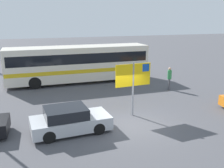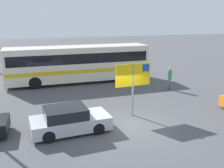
{
  "view_description": "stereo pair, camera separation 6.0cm",
  "coord_description": "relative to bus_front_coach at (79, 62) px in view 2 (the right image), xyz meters",
  "views": [
    {
      "loc": [
        -5.14,
        -11.93,
        5.71
      ],
      "look_at": [
        0.18,
        3.96,
        1.3
      ],
      "focal_mm": 41.48,
      "sensor_mm": 36.0,
      "label": 1
    },
    {
      "loc": [
        -5.08,
        -11.95,
        5.71
      ],
      "look_at": [
        0.18,
        3.96,
        1.3
      ],
      "focal_mm": 41.48,
      "sensor_mm": 36.0,
      "label": 2
    }
  ],
  "objects": [
    {
      "name": "ground",
      "position": [
        0.83,
        -10.25,
        -1.78
      ],
      "size": [
        120.0,
        120.0,
        0.0
      ],
      "primitive_type": "plane",
      "color": "#4C4C51"
    },
    {
      "name": "bus_front_coach",
      "position": [
        0.0,
        0.0,
        0.0
      ],
      "size": [
        12.27,
        2.57,
        3.17
      ],
      "color": "silver",
      "rests_on": "ground"
    },
    {
      "name": "ferry_sign",
      "position": [
        1.47,
        -8.88,
        0.54
      ],
      "size": [
        2.2,
        0.23,
        3.2
      ],
      "rotation": [
        0.0,
        0.0,
        0.08
      ],
      "color": "gray",
      "rests_on": "ground"
    },
    {
      "name": "car_silver",
      "position": [
        -2.49,
        -10.01,
        -1.15
      ],
      "size": [
        4.02,
        2.03,
        1.32
      ],
      "rotation": [
        0.0,
        0.0,
        0.06
      ],
      "color": "#B7BABF",
      "rests_on": "ground"
    },
    {
      "name": "pedestrian_by_bus",
      "position": [
        6.34,
        -4.72,
        -0.71
      ],
      "size": [
        0.32,
        0.32,
        1.81
      ],
      "rotation": [
        0.0,
        0.0,
        5.91
      ],
      "color": "#4C4C51",
      "rests_on": "ground"
    }
  ]
}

